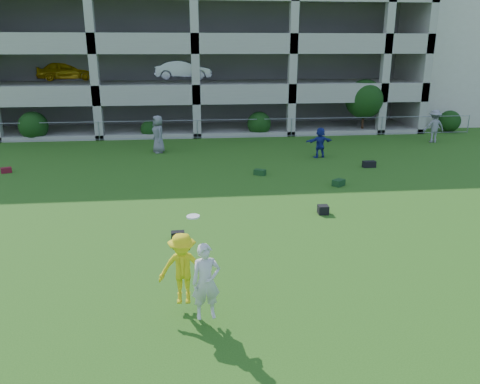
{
  "coord_description": "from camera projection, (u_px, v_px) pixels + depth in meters",
  "views": [
    {
      "loc": [
        -0.54,
        -10.16,
        5.53
      ],
      "look_at": [
        0.92,
        3.0,
        1.4
      ],
      "focal_mm": 35.0,
      "sensor_mm": 36.0,
      "label": 1
    }
  ],
  "objects": [
    {
      "name": "bystander_c",
      "position": [
        158.0,
        134.0,
        25.22
      ],
      "size": [
        0.94,
        1.15,
        2.01
      ],
      "primitive_type": "imported",
      "rotation": [
        0.0,
        0.0,
        -1.21
      ],
      "color": "slate",
      "rests_on": "ground"
    },
    {
      "name": "ground",
      "position": [
        216.0,
        285.0,
        11.34
      ],
      "size": [
        100.0,
        100.0,
        0.0
      ],
      "primitive_type": "plane",
      "color": "#235114",
      "rests_on": "ground"
    },
    {
      "name": "fence",
      "position": [
        197.0,
        129.0,
        29.19
      ],
      "size": [
        36.06,
        0.06,
        1.2
      ],
      "color": "gray",
      "rests_on": "ground"
    },
    {
      "name": "crate_d",
      "position": [
        323.0,
        210.0,
        16.12
      ],
      "size": [
        0.36,
        0.36,
        0.3
      ],
      "primitive_type": "cube",
      "rotation": [
        0.0,
        0.0,
        -0.04
      ],
      "color": "black",
      "rests_on": "ground"
    },
    {
      "name": "bag_red_f",
      "position": [
        6.0,
        170.0,
        21.38
      ],
      "size": [
        0.53,
        0.44,
        0.24
      ],
      "primitive_type": "cube",
      "rotation": [
        0.0,
        0.0,
        0.42
      ],
      "color": "#5B0F12",
      "rests_on": "ground"
    },
    {
      "name": "bystander_f",
      "position": [
        434.0,
        126.0,
        27.95
      ],
      "size": [
        1.27,
        0.74,
        1.95
      ],
      "primitive_type": "imported",
      "rotation": [
        0.0,
        0.0,
        3.15
      ],
      "color": "gray",
      "rests_on": "ground"
    },
    {
      "name": "shrub_row",
      "position": [
        268.0,
        112.0,
        30.07
      ],
      "size": [
        34.38,
        2.52,
        3.5
      ],
      "color": "#163D11",
      "rests_on": "ground"
    },
    {
      "name": "parking_garage",
      "position": [
        192.0,
        40.0,
        35.84
      ],
      "size": [
        30.0,
        14.0,
        12.0
      ],
      "color": "#9E998C",
      "rests_on": "ground"
    },
    {
      "name": "frisbee_contest",
      "position": [
        189.0,
        272.0,
        9.78
      ],
      "size": [
        1.32,
        1.17,
        2.08
      ],
      "color": "yellow",
      "rests_on": "ground"
    },
    {
      "name": "bag_black_b",
      "position": [
        178.0,
        235.0,
        14.05
      ],
      "size": [
        0.41,
        0.27,
        0.22
      ],
      "primitive_type": "cube",
      "rotation": [
        0.0,
        0.0,
        0.05
      ],
      "color": "black",
      "rests_on": "ground"
    },
    {
      "name": "bag_green_c",
      "position": [
        339.0,
        183.0,
        19.38
      ],
      "size": [
        0.61,
        0.59,
        0.26
      ],
      "primitive_type": "cube",
      "rotation": [
        0.0,
        0.0,
        0.69
      ],
      "color": "#143919",
      "rests_on": "ground"
    },
    {
      "name": "bystander_d",
      "position": [
        320.0,
        143.0,
        24.15
      ],
      "size": [
        1.52,
        0.73,
        1.57
      ],
      "primitive_type": "imported",
      "rotation": [
        0.0,
        0.0,
        3.33
      ],
      "color": "navy",
      "rests_on": "ground"
    },
    {
      "name": "bag_black_e",
      "position": [
        369.0,
        164.0,
        22.35
      ],
      "size": [
        0.61,
        0.33,
        0.3
      ],
      "primitive_type": "cube",
      "rotation": [
        0.0,
        0.0,
        0.05
      ],
      "color": "black",
      "rests_on": "ground"
    },
    {
      "name": "stucco_building",
      "position": [
        471.0,
        53.0,
        38.85
      ],
      "size": [
        16.0,
        14.0,
        10.0
      ],
      "primitive_type": "cube",
      "color": "beige",
      "rests_on": "ground"
    },
    {
      "name": "bag_green_g",
      "position": [
        260.0,
        172.0,
        21.01
      ],
      "size": [
        0.58,
        0.53,
        0.25
      ],
      "primitive_type": "cube",
      "rotation": [
        0.0,
        0.0,
        -0.59
      ],
      "color": "#153C19",
      "rests_on": "ground"
    }
  ]
}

